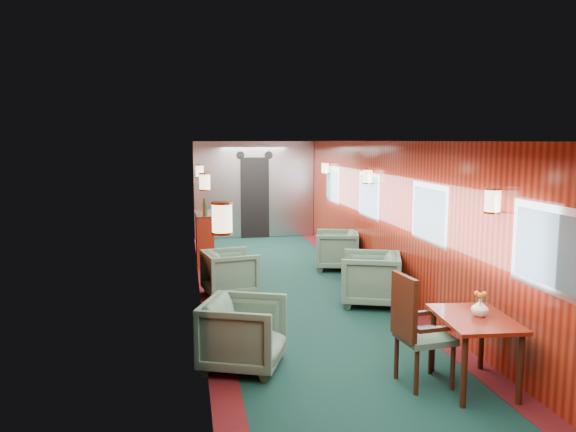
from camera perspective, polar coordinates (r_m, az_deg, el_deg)
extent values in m
plane|color=black|center=(8.45, 1.56, -8.90)|extent=(12.00, 12.00, 0.00)
cube|color=silver|center=(8.09, 1.62, 7.26)|extent=(3.00, 12.00, 0.10)
cube|color=silver|center=(8.09, 1.62, 7.33)|extent=(1.20, 12.00, 0.06)
cube|color=maroon|center=(14.07, -3.46, 2.74)|extent=(3.00, 0.10, 2.40)
cube|color=maroon|center=(8.01, -8.97, -1.09)|extent=(0.10, 12.00, 2.40)
cube|color=maroon|center=(8.62, 11.40, -0.54)|extent=(0.10, 12.00, 2.40)
cube|color=#3E0C0F|center=(8.28, -7.74, -9.28)|extent=(0.30, 12.00, 0.01)
cube|color=#3E0C0F|center=(8.81, 10.27, -8.29)|extent=(0.30, 12.00, 0.01)
cube|color=#A7A9AE|center=(13.99, -3.42, 2.71)|extent=(2.98, 0.12, 2.38)
cube|color=black|center=(13.93, -3.38, 1.86)|extent=(0.70, 0.06, 2.00)
cylinder|color=black|center=(13.84, -4.86, 6.16)|extent=(0.20, 0.04, 0.20)
cylinder|color=black|center=(13.92, -1.98, 6.20)|extent=(0.20, 0.04, 0.20)
cube|color=#B5B7BC|center=(5.52, 24.90, -3.05)|extent=(0.02, 1.10, 0.80)
cube|color=slate|center=(5.51, 24.83, -3.05)|extent=(0.01, 0.96, 0.66)
cube|color=#B5B7BC|center=(7.67, 14.13, 0.26)|extent=(0.02, 1.10, 0.80)
cube|color=slate|center=(7.67, 14.08, 0.26)|extent=(0.01, 0.96, 0.66)
cube|color=#B5B7BC|center=(9.98, 8.21, 2.09)|extent=(0.02, 1.10, 0.80)
cube|color=slate|center=(9.98, 8.16, 2.09)|extent=(0.01, 0.96, 0.66)
cube|color=#B5B7BC|center=(12.37, 4.53, 3.21)|extent=(0.02, 1.10, 0.80)
cube|color=slate|center=(12.37, 4.50, 3.21)|extent=(0.01, 0.96, 0.66)
cylinder|color=#FFF0C6|center=(4.47, -6.71, -0.20)|extent=(0.16, 0.16, 0.24)
cylinder|color=#AE7A31|center=(4.49, -6.69, -1.72)|extent=(0.17, 0.17, 0.02)
cylinder|color=#FFF0C6|center=(6.09, 20.07, 1.47)|extent=(0.16, 0.16, 0.24)
cylinder|color=#AE7A31|center=(6.10, 20.02, 0.35)|extent=(0.17, 0.17, 0.02)
cylinder|color=#FFF0C6|center=(8.45, -8.46, 3.46)|extent=(0.16, 0.16, 0.24)
cylinder|color=#AE7A31|center=(8.46, -8.44, 2.65)|extent=(0.17, 0.17, 0.02)
cylinder|color=#FFF0C6|center=(9.74, 8.12, 4.02)|extent=(0.16, 0.16, 0.24)
cylinder|color=#AE7A31|center=(9.75, 8.10, 3.31)|extent=(0.17, 0.17, 0.02)
cylinder|color=#FFF0C6|center=(11.44, -8.97, 4.53)|extent=(0.16, 0.16, 0.24)
cylinder|color=#AE7A31|center=(11.45, -8.96, 3.93)|extent=(0.17, 0.17, 0.02)
cylinder|color=#FFF0C6|center=(12.61, 3.80, 4.90)|extent=(0.16, 0.16, 0.24)
cylinder|color=#AE7A31|center=(12.62, 3.80, 4.35)|extent=(0.17, 0.17, 0.02)
cube|color=maroon|center=(5.82, 18.47, -9.87)|extent=(0.74, 1.00, 0.04)
cylinder|color=#38190C|center=(5.49, 17.45, -14.86)|extent=(0.06, 0.06, 0.67)
cylinder|color=#38190C|center=(5.71, 22.53, -14.22)|extent=(0.06, 0.06, 0.67)
cylinder|color=#38190C|center=(6.20, 14.48, -12.10)|extent=(0.06, 0.06, 0.67)
cylinder|color=#38190C|center=(6.39, 19.07, -11.67)|extent=(0.06, 0.06, 0.67)
cube|color=#1C4133|center=(5.82, 13.72, -11.89)|extent=(0.53, 0.53, 0.06)
cube|color=#38190C|center=(5.61, 11.71, -9.03)|extent=(0.10, 0.44, 0.63)
cube|color=#1C4133|center=(5.64, 11.92, -9.60)|extent=(0.06, 0.33, 0.38)
cube|color=#38190C|center=(5.58, 15.07, -11.01)|extent=(0.44, 0.10, 0.04)
cube|color=#38190C|center=(5.97, 12.58, -9.69)|extent=(0.44, 0.10, 0.04)
cylinder|color=#38190C|center=(5.66, 12.92, -15.22)|extent=(0.05, 0.05, 0.45)
cylinder|color=#38190C|center=(5.86, 16.39, -14.54)|extent=(0.05, 0.05, 0.45)
cylinder|color=#38190C|center=(5.98, 10.96, -13.89)|extent=(0.05, 0.05, 0.45)
cylinder|color=#38190C|center=(6.17, 14.30, -13.31)|extent=(0.05, 0.05, 0.45)
cube|color=maroon|center=(11.20, -8.47, -2.26)|extent=(0.33, 1.09, 0.98)
cube|color=#38190C|center=(11.13, -8.47, 0.23)|extent=(0.35, 1.11, 0.02)
cylinder|color=#234627|center=(10.85, -8.38, 0.67)|extent=(0.07, 0.07, 0.22)
cylinder|color=#234627|center=(11.22, -8.45, 1.06)|extent=(0.06, 0.06, 0.28)
cylinder|color=#AE7A31|center=(11.44, -8.49, 0.93)|extent=(0.08, 0.08, 0.18)
imported|color=white|center=(5.83, 18.91, -8.79)|extent=(0.21, 0.21, 0.17)
imported|color=#1C4133|center=(6.10, -4.53, -11.81)|extent=(1.06, 1.05, 0.75)
imported|color=#1C4133|center=(8.85, -5.89, -5.76)|extent=(0.92, 0.90, 0.71)
imported|color=#1C4133|center=(8.41, 8.38, -6.31)|extent=(1.08, 1.07, 0.78)
imported|color=#1C4133|center=(10.63, 4.96, -3.44)|extent=(0.98, 0.96, 0.73)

